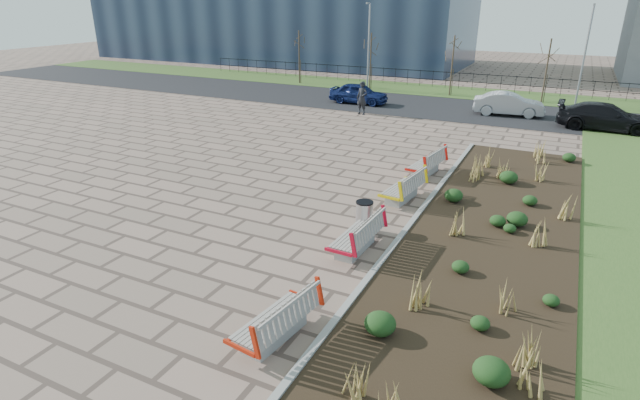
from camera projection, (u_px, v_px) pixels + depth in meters
The scene contains 21 objects.
ground at pixel (218, 261), 13.12m from camera, with size 120.00×120.00×0.00m, color #806658.
planting_bed at pixel (494, 231), 14.68m from camera, with size 4.50×18.00×0.10m, color black.
planting_curb at pixel (417, 216), 15.63m from camera, with size 0.16×18.00×0.15m, color gray.
grass_verge_far at pixel (454, 92), 36.34m from camera, with size 80.00×5.00×0.04m, color #33511E.
road at pixel (433, 107), 31.37m from camera, with size 80.00×7.00×0.02m, color black.
bench_a at pixel (274, 317), 9.96m from camera, with size 0.90×2.10×1.00m, color red, non-canonical shape.
bench_b at pixel (355, 234), 13.47m from camera, with size 0.90×2.10×1.00m, color red, non-canonical shape.
bench_c at pixel (402, 186), 16.87m from camera, with size 0.90×2.10×1.00m, color yellow, non-canonical shape.
bench_d at pixel (426, 162), 19.33m from camera, with size 0.90×2.10×1.00m, color red, non-canonical shape.
litter_bin at pixel (364, 217), 14.57m from camera, with size 0.49×0.49×0.94m, color #B2B2B7.
pedestrian at pixel (362, 98), 29.16m from camera, with size 0.70×0.46×1.91m, color black.
car_blue at pixel (359, 93), 32.21m from camera, with size 1.52×3.78×1.29m, color navy.
car_silver at pixel (509, 104), 28.96m from camera, with size 1.37×3.94×1.30m, color #999BA0.
car_black at pixel (606, 117), 25.72m from camera, with size 1.90×4.67×1.36m, color black.
tree_a at pixel (299, 57), 39.27m from camera, with size 1.40×1.40×4.00m, color #4C3D2D, non-canonical shape.
tree_b at pixel (370, 61), 36.80m from camera, with size 1.40×1.40×4.00m, color #4C3D2D, non-canonical shape.
tree_c at pixel (452, 66), 34.33m from camera, with size 1.40×1.40×4.00m, color #4C3D2D, non-canonical shape.
tree_d at pixel (546, 71), 31.86m from camera, with size 1.40×1.40×4.00m, color #4C3D2D, non-canonical shape.
lamp_west at pixel (369, 48), 36.01m from camera, with size 0.24×0.60×6.00m, color gray, non-canonical shape.
lamp_east at pixel (584, 57), 30.24m from camera, with size 0.24×0.60×6.00m, color gray, non-canonical shape.
railing_fence at pixel (459, 80), 37.35m from camera, with size 44.00×0.10×1.20m, color black, non-canonical shape.
Camera 1 is at (7.53, -9.15, 6.43)m, focal length 28.00 mm.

